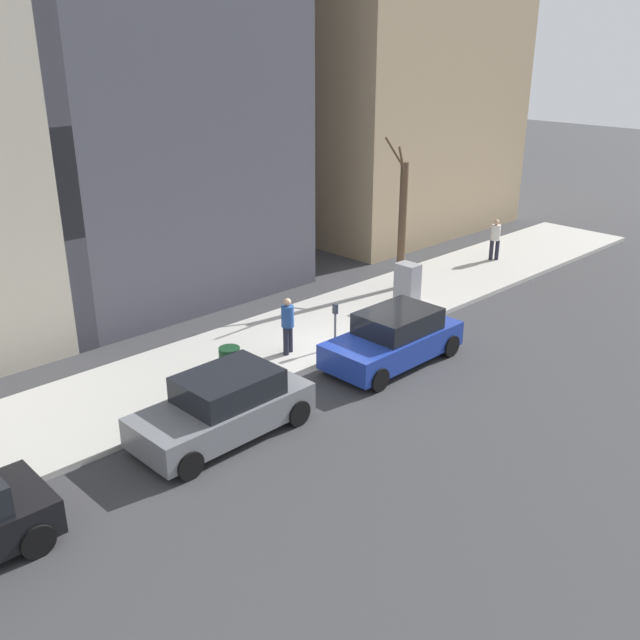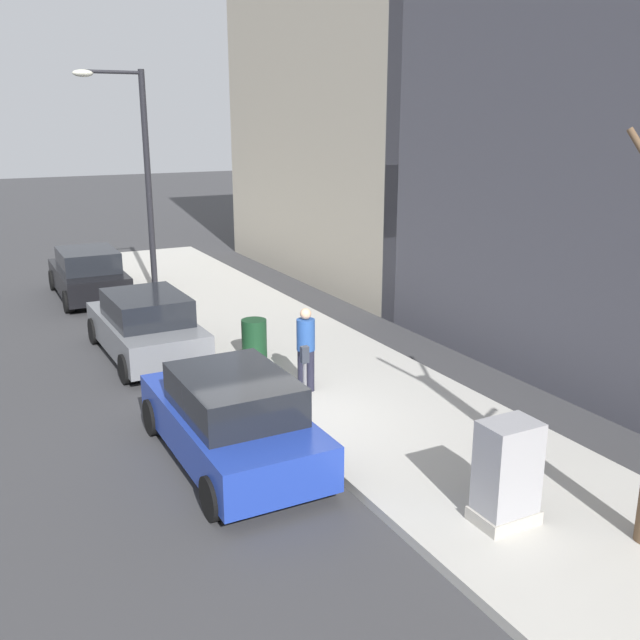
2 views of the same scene
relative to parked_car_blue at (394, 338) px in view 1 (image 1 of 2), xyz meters
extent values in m
plane|color=#38383A|center=(1.19, 0.63, -0.74)|extent=(120.00, 120.00, 0.00)
cube|color=#B2AFA8|center=(3.19, 0.63, -0.66)|extent=(4.00, 36.00, 0.15)
cube|color=#1E389E|center=(0.00, 0.05, -0.17)|extent=(1.83, 4.21, 0.70)
cube|color=black|center=(0.00, -0.15, 0.48)|extent=(1.61, 2.21, 0.60)
cylinder|color=black|center=(-0.86, 1.60, -0.42)|extent=(0.22, 0.64, 0.64)
cylinder|color=black|center=(0.84, 1.61, -0.42)|extent=(0.22, 0.64, 0.64)
cylinder|color=black|center=(-0.84, -1.50, -0.42)|extent=(0.22, 0.64, 0.64)
cylinder|color=black|center=(0.86, -1.49, -0.42)|extent=(0.22, 0.64, 0.64)
cube|color=slate|center=(0.11, 5.86, -0.17)|extent=(1.89, 4.24, 0.70)
cube|color=black|center=(0.11, 5.66, 0.48)|extent=(1.64, 2.23, 0.60)
cylinder|color=black|center=(-0.78, 7.39, -0.42)|extent=(0.23, 0.64, 0.64)
cylinder|color=black|center=(0.92, 7.42, -0.42)|extent=(0.23, 0.64, 0.64)
cylinder|color=black|center=(-0.71, 4.29, -0.42)|extent=(0.23, 0.64, 0.64)
cylinder|color=black|center=(0.99, 4.32, -0.42)|extent=(0.23, 0.64, 0.64)
cylinder|color=black|center=(-0.91, 10.67, -0.42)|extent=(0.23, 0.64, 0.64)
cylinder|color=black|center=(0.79, 10.66, -0.42)|extent=(0.23, 0.64, 0.64)
cylinder|color=slate|center=(1.64, 0.69, -0.06)|extent=(0.07, 0.07, 1.05)
cube|color=#2D333D|center=(1.64, 0.69, 0.61)|extent=(0.14, 0.10, 0.30)
cube|color=#A8A399|center=(2.49, -3.59, -0.50)|extent=(0.83, 0.61, 0.18)
cube|color=#939399|center=(2.49, -3.59, 0.22)|extent=(0.75, 0.55, 1.25)
cylinder|color=brown|center=(3.79, -4.77, 1.66)|extent=(0.28, 0.28, 4.49)
cylinder|color=brown|center=(3.63, -4.42, 3.95)|extent=(0.38, 0.77, 1.13)
cylinder|color=brown|center=(4.01, -5.08, 2.59)|extent=(0.47, 0.72, 0.77)
cylinder|color=brown|center=(4.10, -4.61, 4.17)|extent=(0.68, 0.41, 1.08)
cylinder|color=#14381E|center=(2.09, 4.14, -0.14)|extent=(0.56, 0.56, 0.90)
cylinder|color=#1E1E2D|center=(3.46, -10.07, -0.18)|extent=(0.16, 0.16, 0.82)
cylinder|color=#1E1E2D|center=(3.31, -10.26, -0.18)|extent=(0.16, 0.16, 0.82)
cylinder|color=silver|center=(3.39, -10.16, 0.54)|extent=(0.36, 0.36, 0.62)
sphere|color=tan|center=(3.39, -10.16, 0.96)|extent=(0.22, 0.22, 0.22)
cylinder|color=#1E1E2D|center=(2.24, 2.05, -0.18)|extent=(0.16, 0.16, 0.82)
cylinder|color=#1E1E2D|center=(2.32, 1.82, -0.18)|extent=(0.16, 0.16, 0.82)
cylinder|color=#23478C|center=(2.28, 1.94, 0.54)|extent=(0.36, 0.36, 0.62)
sphere|color=tan|center=(2.28, 1.94, 0.96)|extent=(0.22, 0.22, 0.22)
cube|color=tan|center=(12.14, -11.87, 7.93)|extent=(10.89, 10.89, 17.32)
camera|label=1|loc=(-11.73, 14.16, 7.83)|focal=40.00mm
camera|label=2|loc=(-3.57, -9.92, 4.62)|focal=40.00mm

